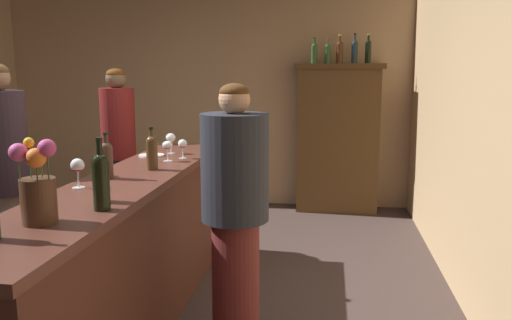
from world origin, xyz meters
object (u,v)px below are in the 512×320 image
flower_arrangement (38,187)px  cheese_plate (152,155)px  wine_bottle_rose (152,151)px  wine_glass_mid (78,167)px  wine_glass_spare (167,146)px  wine_bottle_chardonnay (107,158)px  display_bottle_right (368,50)px  display_bottle_left (314,52)px  wine_bottle_riesling (101,175)px  bar_counter (128,258)px  wine_glass_front (171,138)px  wine_bottle_malbec (101,179)px  display_cabinet (338,136)px  display_bottle_midright (355,51)px  bartender (235,213)px  display_bottle_midleft (328,53)px  patron_redhead (4,183)px  patron_by_cabinet (119,149)px  wine_glass_rear (183,145)px  display_bottle_center (340,51)px

flower_arrangement → cheese_plate: bearing=94.2°
wine_bottle_rose → wine_glass_mid: size_ratio=1.70×
wine_glass_spare → wine_bottle_chardonnay: bearing=-105.1°
display_bottle_right → display_bottle_left: bearing=-180.0°
wine_bottle_rose → wine_bottle_riesling: bearing=-87.6°
bar_counter → wine_bottle_rose: (0.07, 0.32, 0.62)m
wine_glass_front → cheese_plate: bearing=-128.8°
bar_counter → wine_bottle_malbec: wine_bottle_malbec is taller
display_cabinet → wine_glass_mid: (-1.46, -3.42, 0.22)m
display_bottle_left → display_bottle_right: size_ratio=0.90×
wine_glass_spare → display_bottle_midright: bearing=61.0°
wine_bottle_chardonnay → wine_bottle_riesling: bearing=-68.7°
wine_bottle_rose → bartender: bearing=-35.8°
wine_bottle_rose → display_bottle_right: 3.32m
bar_counter → wine_glass_mid: wine_glass_mid is taller
display_cabinet → display_bottle_midleft: (-0.14, -0.00, 0.94)m
wine_bottle_rose → flower_arrangement: size_ratio=0.77×
wine_glass_spare → display_bottle_midright: (1.40, 2.52, 0.75)m
wine_bottle_chardonnay → patron_redhead: size_ratio=0.17×
wine_glass_front → patron_by_cabinet: (-0.69, 0.62, -0.19)m
flower_arrangement → wine_glass_rear: bearing=85.5°
bar_counter → display_bottle_center: (1.29, 3.16, 1.35)m
display_bottle_left → wine_bottle_malbec: bearing=-102.3°
display_cabinet → cheese_plate: 2.72m
display_bottle_left → display_bottle_midleft: 0.15m
patron_redhead → wine_glass_rear: bearing=30.9°
wine_glass_mid → bartender: size_ratio=0.11×
flower_arrangement → wine_bottle_malbec: bearing=55.8°
wine_glass_mid → patron_redhead: 0.78m
wine_glass_front → patron_by_cabinet: size_ratio=0.10×
display_cabinet → flower_arrangement: size_ratio=4.70×
wine_glass_mid → display_bottle_center: display_bottle_center is taller
display_bottle_right → patron_redhead: size_ratio=0.19×
display_bottle_midleft → wine_bottle_chardonnay: bearing=-111.9°
wine_glass_front → display_bottle_midleft: 2.58m
bar_counter → wine_bottle_rose: size_ratio=10.86×
patron_by_cabinet → display_bottle_midleft: bearing=119.0°
bar_counter → patron_by_cabinet: (-0.71, 1.61, 0.42)m
wine_glass_rear → wine_bottle_chardonnay: bearing=-107.7°
wine_glass_mid → display_bottle_midleft: size_ratio=0.60×
wine_bottle_rose → wine_glass_front: wine_bottle_rose is taller
flower_arrangement → display_bottle_left: display_bottle_left is taller
wine_glass_front → patron_redhead: size_ratio=0.10×
wine_bottle_malbec → display_bottle_left: display_bottle_left is taller
wine_bottle_rose → display_bottle_right: size_ratio=0.87×
wine_glass_rear → display_bottle_center: display_bottle_center is taller
display_cabinet → wine_glass_spare: size_ratio=11.73×
wine_glass_spare → patron_by_cabinet: 1.25m
display_cabinet → wine_glass_front: 2.55m
display_bottle_left → display_bottle_right: display_bottle_right is taller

